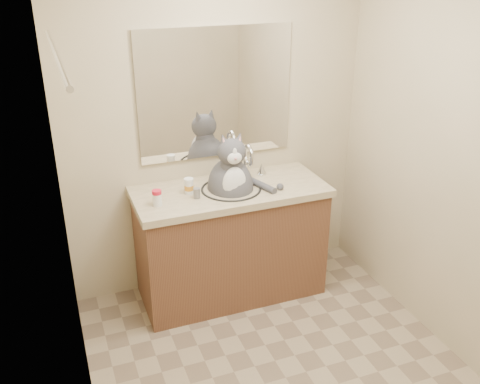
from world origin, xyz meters
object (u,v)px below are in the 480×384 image
at_px(cat, 231,183).
at_px(grey_canister, 197,193).
at_px(pill_bottle_orange, 189,186).
at_px(pill_bottle_redcap, 157,198).

relative_size(cat, grey_canister, 8.83).
xyz_separation_m(pill_bottle_orange, grey_canister, (0.03, -0.09, -0.02)).
xyz_separation_m(cat, pill_bottle_redcap, (-0.53, -0.08, 0.01)).
height_order(cat, pill_bottle_orange, cat).
xyz_separation_m(pill_bottle_redcap, grey_canister, (0.27, 0.02, -0.02)).
relative_size(cat, pill_bottle_orange, 5.77).
height_order(pill_bottle_redcap, pill_bottle_orange, pill_bottle_orange).
bearing_deg(grey_canister, pill_bottle_redcap, -176.27).
distance_m(cat, pill_bottle_orange, 0.29).
relative_size(pill_bottle_orange, grey_canister, 1.53).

